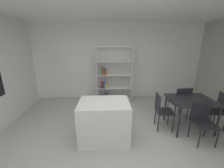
{
  "coord_description": "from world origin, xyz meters",
  "views": [
    {
      "loc": [
        -0.16,
        -2.51,
        2.08
      ],
      "look_at": [
        -0.03,
        0.64,
        1.15
      ],
      "focal_mm": 22.14,
      "sensor_mm": 36.0,
      "label": 1
    }
  ],
  "objects_px": {
    "kitchen_island": "(104,121)",
    "dining_chair_window_side": "(219,108)",
    "dining_chair_far": "(181,100)",
    "dining_chair_near": "(202,118)",
    "dining_chair_island_side": "(161,108)",
    "dining_table": "(191,103)",
    "open_bookshelf": "(111,78)"
  },
  "relations": [
    {
      "from": "dining_chair_far",
      "to": "dining_chair_near",
      "type": "bearing_deg",
      "value": 82.66
    },
    {
      "from": "dining_chair_island_side",
      "to": "dining_chair_window_side",
      "type": "relative_size",
      "value": 1.0
    },
    {
      "from": "dining_table",
      "to": "dining_chair_island_side",
      "type": "relative_size",
      "value": 1.13
    },
    {
      "from": "dining_table",
      "to": "kitchen_island",
      "type": "bearing_deg",
      "value": -170.75
    },
    {
      "from": "dining_chair_far",
      "to": "dining_chair_near",
      "type": "xyz_separation_m",
      "value": [
        -0.01,
        -0.91,
        -0.03
      ]
    },
    {
      "from": "dining_chair_island_side",
      "to": "dining_chair_near",
      "type": "bearing_deg",
      "value": -116.5
    },
    {
      "from": "dining_chair_far",
      "to": "open_bookshelf",
      "type": "bearing_deg",
      "value": -43.29
    },
    {
      "from": "kitchen_island",
      "to": "dining_chair_window_side",
      "type": "relative_size",
      "value": 1.17
    },
    {
      "from": "open_bookshelf",
      "to": "dining_chair_island_side",
      "type": "distance_m",
      "value": 2.21
    },
    {
      "from": "dining_chair_near",
      "to": "dining_chair_window_side",
      "type": "bearing_deg",
      "value": 32.0
    },
    {
      "from": "dining_chair_near",
      "to": "dining_chair_island_side",
      "type": "bearing_deg",
      "value": 146.91
    },
    {
      "from": "dining_chair_island_side",
      "to": "dining_chair_window_side",
      "type": "xyz_separation_m",
      "value": [
        1.44,
        -0.02,
        -0.0
      ]
    },
    {
      "from": "open_bookshelf",
      "to": "dining_chair_island_side",
      "type": "xyz_separation_m",
      "value": [
        1.16,
        -1.85,
        -0.34
      ]
    },
    {
      "from": "dining_chair_window_side",
      "to": "dining_chair_near",
      "type": "height_order",
      "value": "dining_chair_window_side"
    },
    {
      "from": "open_bookshelf",
      "to": "dining_table",
      "type": "xyz_separation_m",
      "value": [
        1.88,
        -1.86,
        -0.19
      ]
    },
    {
      "from": "kitchen_island",
      "to": "dining_chair_window_side",
      "type": "bearing_deg",
      "value": 6.73
    },
    {
      "from": "dining_table",
      "to": "dining_chair_near",
      "type": "height_order",
      "value": "dining_chair_near"
    },
    {
      "from": "dining_chair_island_side",
      "to": "open_bookshelf",
      "type": "bearing_deg",
      "value": 38.75
    },
    {
      "from": "open_bookshelf",
      "to": "dining_chair_near",
      "type": "xyz_separation_m",
      "value": [
        1.88,
        -2.32,
        -0.35
      ]
    },
    {
      "from": "open_bookshelf",
      "to": "dining_chair_near",
      "type": "relative_size",
      "value": 2.25
    },
    {
      "from": "dining_chair_window_side",
      "to": "dining_chair_near",
      "type": "bearing_deg",
      "value": -52.57
    },
    {
      "from": "dining_chair_island_side",
      "to": "dining_chair_near",
      "type": "xyz_separation_m",
      "value": [
        0.72,
        -0.47,
        -0.01
      ]
    },
    {
      "from": "dining_chair_far",
      "to": "dining_table",
      "type": "bearing_deg",
      "value": 81.92
    },
    {
      "from": "dining_chair_far",
      "to": "dining_chair_window_side",
      "type": "relative_size",
      "value": 1.04
    },
    {
      "from": "dining_chair_far",
      "to": "dining_chair_window_side",
      "type": "distance_m",
      "value": 0.85
    },
    {
      "from": "open_bookshelf",
      "to": "dining_chair_near",
      "type": "height_order",
      "value": "open_bookshelf"
    },
    {
      "from": "dining_chair_island_side",
      "to": "dining_chair_far",
      "type": "xyz_separation_m",
      "value": [
        0.73,
        0.44,
        0.01
      ]
    },
    {
      "from": "kitchen_island",
      "to": "dining_chair_window_side",
      "type": "xyz_separation_m",
      "value": [
        2.84,
        0.33,
        0.09
      ]
    },
    {
      "from": "open_bookshelf",
      "to": "dining_chair_far",
      "type": "height_order",
      "value": "open_bookshelf"
    },
    {
      "from": "open_bookshelf",
      "to": "dining_chair_near",
      "type": "distance_m",
      "value": 3.0
    },
    {
      "from": "dining_table",
      "to": "dining_chair_island_side",
      "type": "xyz_separation_m",
      "value": [
        -0.72,
        0.01,
        -0.15
      ]
    },
    {
      "from": "dining_chair_island_side",
      "to": "dining_chair_far",
      "type": "distance_m",
      "value": 0.85
    }
  ]
}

